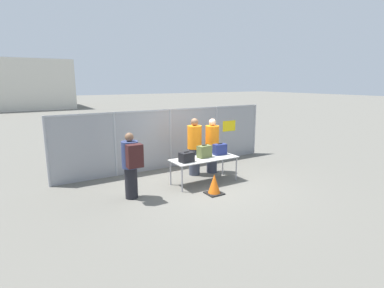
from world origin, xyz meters
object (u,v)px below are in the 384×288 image
(inspection_table, at_px, (204,160))
(security_worker_far, at_px, (212,145))
(suitcase_black, at_px, (187,157))
(suitcase_olive, at_px, (204,151))
(utility_trailer, at_px, (193,143))
(security_worker_near, at_px, (194,146))
(traffic_cone, at_px, (214,185))
(traveler_hooded, at_px, (131,163))
(suitcase_navy, at_px, (220,149))

(inspection_table, distance_m, security_worker_far, 1.08)
(suitcase_black, xyz_separation_m, suitcase_olive, (0.69, 0.16, 0.04))
(suitcase_black, bearing_deg, security_worker_far, 29.75)
(inspection_table, height_order, utility_trailer, inspection_table)
(suitcase_black, bearing_deg, utility_trailer, 55.94)
(security_worker_far, bearing_deg, suitcase_olive, 25.82)
(suitcase_black, bearing_deg, security_worker_near, 47.85)
(security_worker_far, bearing_deg, traffic_cone, 40.96)
(traveler_hooded, bearing_deg, suitcase_black, -20.54)
(security_worker_far, bearing_deg, suitcase_navy, 60.44)
(suitcase_olive, distance_m, traffic_cone, 1.20)
(suitcase_olive, bearing_deg, traffic_cone, -108.40)
(suitcase_black, xyz_separation_m, traffic_cone, (0.38, -0.79, -0.63))
(security_worker_far, xyz_separation_m, utility_trailer, (0.98, 2.74, -0.52))
(utility_trailer, bearing_deg, suitcase_black, -124.06)
(traffic_cone, bearing_deg, utility_trailer, 64.96)
(suitcase_black, xyz_separation_m, security_worker_near, (0.81, 0.90, 0.05))
(security_worker_near, xyz_separation_m, traffic_cone, (-0.44, -1.68, -0.68))
(suitcase_navy, relative_size, traveler_hooded, 0.24)
(inspection_table, height_order, security_worker_far, security_worker_far)
(inspection_table, bearing_deg, traffic_cone, -106.96)
(traffic_cone, bearing_deg, security_worker_near, 75.47)
(utility_trailer, bearing_deg, security_worker_near, -120.91)
(suitcase_navy, xyz_separation_m, traffic_cone, (-0.90, -0.99, -0.66))
(utility_trailer, bearing_deg, inspection_table, -116.95)
(suitcase_black, distance_m, security_worker_near, 1.21)
(inspection_table, xyz_separation_m, suitcase_black, (-0.65, -0.10, 0.19))
(traveler_hooded, distance_m, traffic_cone, 2.22)
(suitcase_black, bearing_deg, traffic_cone, -64.41)
(suitcase_navy, relative_size, security_worker_near, 0.22)
(traveler_hooded, bearing_deg, utility_trailer, 22.08)
(inspection_table, bearing_deg, suitcase_olive, 55.42)
(suitcase_black, relative_size, security_worker_near, 0.23)
(inspection_table, distance_m, traveler_hooded, 2.23)
(suitcase_navy, height_order, security_worker_far, security_worker_far)
(security_worker_near, bearing_deg, suitcase_black, 43.14)
(security_worker_near, bearing_deg, security_worker_far, 167.53)
(suitcase_olive, height_order, utility_trailer, suitcase_olive)
(security_worker_near, bearing_deg, traveler_hooded, 15.36)
(security_worker_near, bearing_deg, traffic_cone, 70.76)
(inspection_table, height_order, suitcase_navy, suitcase_navy)
(inspection_table, relative_size, security_worker_far, 1.12)
(security_worker_near, relative_size, security_worker_far, 1.02)
(traffic_cone, bearing_deg, inspection_table, 73.04)
(suitcase_olive, relative_size, security_worker_near, 0.24)
(traveler_hooded, xyz_separation_m, security_worker_near, (2.38, 0.87, 0.00))
(suitcase_navy, bearing_deg, security_worker_near, 123.48)
(utility_trailer, relative_size, traffic_cone, 6.62)
(inspection_table, bearing_deg, utility_trailer, 63.05)
(traveler_hooded, height_order, traffic_cone, traveler_hooded)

